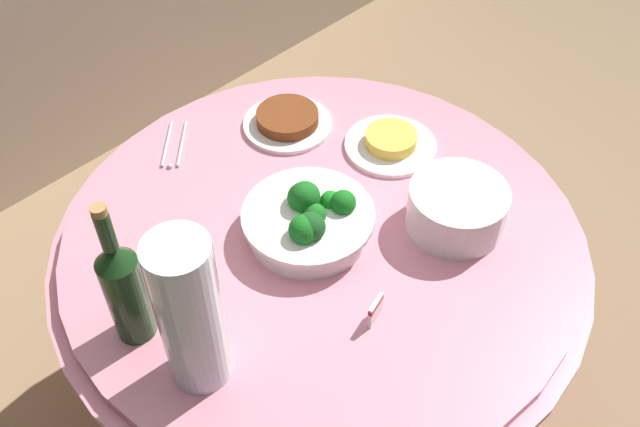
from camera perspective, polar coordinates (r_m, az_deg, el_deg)
name	(u,v)px	position (r m, az deg, el deg)	size (l,w,h in m)	color
ground_plane	(320,400)	(2.13, 0.00, -14.68)	(6.00, 6.00, 0.00)	#9E7F5B
buffet_table	(320,326)	(1.81, 0.00, -9.01)	(1.16, 1.16, 0.74)	maroon
broccoli_bowl	(309,219)	(1.48, -0.89, -0.47)	(0.28, 0.28, 0.12)	white
plate_stack	(457,208)	(1.53, 10.91, 0.44)	(0.21, 0.21, 0.10)	white
wine_bottle	(124,288)	(1.31, -15.41, -5.77)	(0.07, 0.07, 0.34)	#183818
decorative_fruit_vase	(192,322)	(1.22, -10.23, -8.52)	(0.11, 0.11, 0.34)	silver
serving_tongs	(174,146)	(1.75, -11.62, 5.35)	(0.15, 0.14, 0.01)	silver
food_plate_stir_fry	(287,120)	(1.76, -2.62, 7.46)	(0.22, 0.22, 0.04)	white
food_plate_fried_egg	(391,143)	(1.71, 5.67, 5.67)	(0.22, 0.22, 0.04)	white
label_placard_front	(200,273)	(1.43, -9.61, -4.74)	(0.05, 0.02, 0.05)	white
label_placard_mid	(375,309)	(1.36, 4.46, -7.64)	(0.05, 0.02, 0.05)	white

